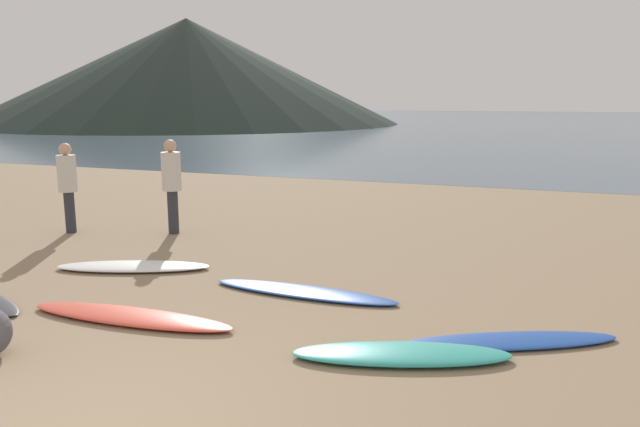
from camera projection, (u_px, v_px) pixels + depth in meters
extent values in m
cube|color=#8C7559|center=(399.00, 213.00, 13.52)|extent=(120.00, 120.00, 0.20)
cube|color=#475B6B|center=(521.00, 121.00, 63.06)|extent=(140.00, 100.00, 0.01)
cone|color=black|center=(188.00, 71.00, 57.96)|extent=(40.23, 40.23, 9.81)
ellipsoid|color=white|center=(133.00, 266.00, 8.71)|extent=(2.26, 1.33, 0.09)
ellipsoid|color=#D84C38|center=(130.00, 316.00, 6.72)|extent=(2.55, 0.65, 0.09)
ellipsoid|color=#1E479E|center=(304.00, 292.00, 7.61)|extent=(2.48, 0.56, 0.07)
ellipsoid|color=teal|center=(402.00, 354.00, 5.72)|extent=(2.15, 1.22, 0.10)
ellipsoid|color=#1E479E|center=(510.00, 341.00, 6.08)|extent=(2.22, 1.42, 0.06)
cylinder|color=#2D2D38|center=(70.00, 212.00, 11.03)|extent=(0.18, 0.18, 0.76)
cylinder|color=beige|center=(67.00, 173.00, 10.90)|extent=(0.33, 0.33, 0.66)
sphere|color=tan|center=(65.00, 149.00, 10.82)|extent=(0.21, 0.21, 0.21)
cylinder|color=#2D2D38|center=(173.00, 212.00, 10.96)|extent=(0.19, 0.19, 0.79)
cylinder|color=beige|center=(171.00, 171.00, 10.82)|extent=(0.34, 0.34, 0.69)
sphere|color=tan|center=(170.00, 146.00, 10.74)|extent=(0.22, 0.22, 0.22)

